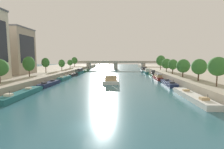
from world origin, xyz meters
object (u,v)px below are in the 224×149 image
Objects in this scene: moored_boat_right_far at (158,77)px; tree_right_by_lamp at (161,61)px; moored_boat_right_downstream at (152,74)px; tree_right_midway at (218,66)px; tree_right_past_mid at (199,67)px; tree_left_third at (29,64)px; tree_left_second at (70,63)px; moored_boat_left_midway at (81,71)px; bridge_far at (116,64)px; barge_midriver at (111,78)px; tree_left_nearest at (75,60)px; moored_boat_left_lone at (65,78)px; moored_boat_right_end at (169,83)px; tree_left_midway at (46,63)px; moored_boat_right_near at (192,97)px; moored_boat_left_end at (73,75)px; moored_boat_left_downstream at (22,94)px; tree_right_far at (167,64)px; tree_right_end_of_row at (183,66)px; moored_boat_left_far at (86,71)px; moored_boat_right_upstream at (146,72)px; tree_right_nearest at (173,64)px; tree_left_far at (62,63)px; moored_boat_left_gap_after at (50,84)px.

moored_boat_right_far is 20.62m from tree_right_by_lamp.
tree_right_by_lamp is (5.62, 6.56, 6.45)m from moored_boat_right_downstream.
tree_right_past_mid is (0.32, 8.87, -0.56)m from tree_right_midway.
tree_left_third is 1.28× the size of tree_left_second.
moored_boat_left_midway is 0.15× the size of bridge_far.
barge_midriver is at bearing -140.26° from moored_boat_right_downstream.
moored_boat_right_downstream is at bearing -130.59° from tree_right_by_lamp.
moored_boat_left_midway is 21.21m from tree_left_nearest.
tree_right_midway is 47.97m from tree_right_by_lamp.
moored_boat_left_lone reaches higher than moored_boat_right_end.
tree_right_by_lamp is (52.29, 19.07, 0.56)m from tree_left_midway.
moored_boat_right_end is at bearing -89.28° from moored_boat_right_downstream.
moored_boat_right_far is (-0.04, 31.09, 0.45)m from moored_boat_right_near.
moored_boat_left_end is at bearing -112.16° from bridge_far.
bridge_far is at bearing 107.91° from tree_right_past_mid.
moored_boat_left_midway is at bearing 89.83° from moored_boat_left_lone.
tree_right_midway is 1.08× the size of tree_right_past_mid.
tree_left_second is 0.77× the size of tree_left_nearest.
tree_right_far is (43.37, 39.58, 5.51)m from moored_boat_left_downstream.
moored_boat_left_lone is 47.83m from tree_right_past_mid.
tree_right_past_mid reaches higher than tree_left_second.
moored_boat_right_near is 20.90m from tree_right_end_of_row.
barge_midriver is 1.91× the size of moored_boat_left_far.
tree_right_midway is (51.41, -57.65, 0.90)m from tree_left_second.
tree_right_past_mid reaches higher than moored_boat_right_downstream.
tree_left_second is (-45.18, 0.99, 5.13)m from moored_boat_right_upstream.
moored_boat_left_lone is 1.88× the size of tree_right_nearest.
tree_left_midway reaches higher than tree_right_end_of_row.
moored_boat_right_upstream is at bearing 59.12° from barge_midriver.
moored_boat_right_far is at bearing -124.22° from tree_right_far.
moored_boat_left_end is 20.52m from tree_left_second.
tree_right_nearest reaches higher than moored_boat_left_lone.
tree_right_end_of_row is at bearing 91.82° from tree_right_midway.
moored_boat_right_far is 48.41m from tree_left_far.
tree_right_nearest is at bearing -69.46° from moored_boat_right_downstream.
tree_right_past_mid is at bearing -7.67° from tree_left_third.
moored_boat_left_gap_after is at bearing -141.32° from tree_right_by_lamp.
moored_boat_right_upstream is at bearing 24.69° from moored_boat_left_end.
tree_right_midway is (52.38, -70.34, -0.13)m from tree_left_nearest.
tree_right_nearest is at bearing 4.18° from barge_midriver.
tree_right_end_of_row is at bearing -26.39° from moored_boat_left_end.
bridge_far is at bearing 30.80° from tree_left_nearest.
barge_midriver is at bearing 133.89° from tree_right_midway.
tree_left_midway is 56.53m from tree_right_past_mid.
tree_left_nearest is 67.18m from tree_right_nearest.
moored_boat_right_end is 1.15× the size of moored_boat_right_far.
bridge_far is at bearing 47.60° from tree_left_second.
tree_right_nearest is at bearing -18.55° from tree_left_far.
moored_boat_left_end is 0.78× the size of moored_boat_right_upstream.
tree_left_second is at bearing 149.27° from tree_right_nearest.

